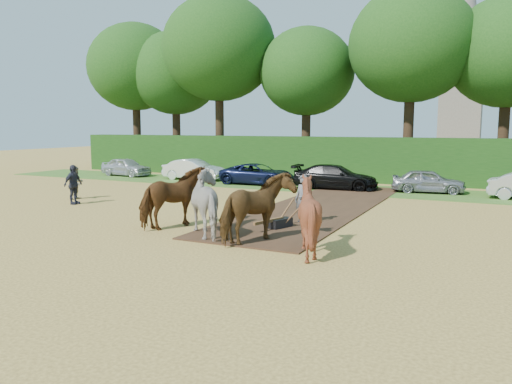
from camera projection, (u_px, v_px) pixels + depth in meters
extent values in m
plane|color=gold|center=(215.00, 233.00, 17.59)|extent=(120.00, 120.00, 0.00)
cube|color=#472D1C|center=(320.00, 207.00, 23.17)|extent=(4.50, 17.00, 0.05)
cube|color=#38601E|center=(334.00, 188.00, 30.06)|extent=(50.00, 5.00, 0.03)
cube|color=#14380F|center=(354.00, 159.00, 33.87)|extent=(46.00, 1.60, 3.00)
imported|color=tan|center=(77.00, 183.00, 25.67)|extent=(0.65, 0.83, 1.69)
imported|color=#262733|center=(73.00, 185.00, 23.94)|extent=(0.54, 1.15, 1.91)
imported|color=brown|center=(175.00, 198.00, 18.35)|extent=(1.98, 2.93, 2.27)
imported|color=#B2AC9F|center=(213.00, 203.00, 17.13)|extent=(2.73, 2.52, 2.27)
imported|color=brown|center=(257.00, 209.00, 15.91)|extent=(1.98, 2.93, 2.27)
imported|color=maroon|center=(309.00, 215.00, 14.69)|extent=(2.38, 2.52, 2.27)
cube|color=black|center=(281.00, 224.00, 18.33)|extent=(0.66, 1.04, 0.38)
cube|color=brown|center=(269.00, 221.00, 17.84)|extent=(0.56, 1.47, 0.11)
cylinder|color=brown|center=(286.00, 210.00, 18.86)|extent=(0.25, 1.09, 0.80)
cylinder|color=brown|center=(296.00, 212.00, 18.54)|extent=(0.54, 1.02, 0.80)
imported|color=gray|center=(303.00, 199.00, 19.16)|extent=(0.80, 0.64, 1.90)
imported|color=silver|center=(126.00, 167.00, 37.45)|extent=(4.22, 2.01, 1.39)
imported|color=white|center=(194.00, 170.00, 34.75)|extent=(4.43, 1.60, 1.45)
imported|color=#12193A|center=(258.00, 174.00, 32.03)|extent=(4.91, 2.38, 1.35)
imported|color=black|center=(335.00, 177.00, 29.65)|extent=(5.20, 2.48, 1.46)
imported|color=gray|center=(428.00, 181.00, 28.01)|extent=(4.16, 2.13, 1.35)
cylinder|color=#382616|center=(137.00, 135.00, 45.50)|extent=(0.70, 0.70, 5.85)
ellipsoid|color=#163F11|center=(135.00, 67.00, 44.70)|extent=(8.40, 8.40, 7.73)
cylinder|color=#382616|center=(177.00, 138.00, 44.23)|extent=(0.70, 0.70, 5.40)
ellipsoid|color=#163F11|center=(175.00, 73.00, 43.49)|extent=(7.80, 7.80, 7.18)
cylinder|color=#382616|center=(220.00, 132.00, 41.09)|extent=(0.70, 0.70, 6.53)
ellipsoid|color=#163F11|center=(219.00, 48.00, 40.21)|extent=(9.20, 9.20, 8.46)
cylinder|color=#382616|center=(306.00, 141.00, 39.46)|extent=(0.70, 0.70, 5.17)
ellipsoid|color=#163F11|center=(307.00, 72.00, 38.76)|extent=(7.40, 7.40, 6.81)
cylinder|color=#382616|center=(408.00, 136.00, 35.03)|extent=(0.70, 0.70, 6.08)
ellipsoid|color=#163F11|center=(412.00, 44.00, 34.20)|extent=(8.60, 8.60, 7.91)
cylinder|color=#382616|center=(503.00, 140.00, 33.78)|extent=(0.70, 0.70, 5.62)
ellipsoid|color=#163F11|center=(509.00, 52.00, 33.01)|extent=(8.00, 8.00, 7.36)
cube|color=slate|center=(460.00, 120.00, 64.22)|extent=(5.00, 5.00, 9.00)
cone|color=slate|center=(466.00, 11.00, 62.45)|extent=(5.20, 5.20, 18.00)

